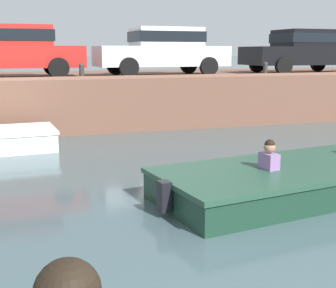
# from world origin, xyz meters

# --- Properties ---
(ground_plane) EXTENTS (400.00, 400.00, 0.00)m
(ground_plane) POSITION_xyz_m (0.00, 5.79, 0.00)
(ground_plane) COLOR #3D5156
(far_quay_wall) EXTENTS (60.00, 6.00, 1.60)m
(far_quay_wall) POSITION_xyz_m (0.00, 14.58, 0.80)
(far_quay_wall) COLOR brown
(far_quay_wall) RESTS_ON ground
(far_wall_coping) EXTENTS (60.00, 0.24, 0.08)m
(far_wall_coping) POSITION_xyz_m (0.00, 11.70, 1.64)
(far_wall_coping) COLOR brown
(far_wall_coping) RESTS_ON far_quay_wall
(motorboat_passing) EXTENTS (7.34, 2.86, 0.99)m
(motorboat_passing) POSITION_xyz_m (3.41, 4.91, 0.26)
(motorboat_passing) COLOR #193828
(motorboat_passing) RESTS_ON ground
(car_left_inner_red) EXTENTS (4.39, 2.04, 1.54)m
(car_left_inner_red) POSITION_xyz_m (-1.91, 13.15, 2.45)
(car_left_inner_red) COLOR #B2231E
(car_left_inner_red) RESTS_ON far_quay_wall
(car_centre_white) EXTENTS (4.34, 1.98, 1.54)m
(car_centre_white) POSITION_xyz_m (2.86, 13.15, 2.44)
(car_centre_white) COLOR white
(car_centre_white) RESTS_ON far_quay_wall
(car_right_inner_black) EXTENTS (4.35, 2.02, 1.54)m
(car_right_inner_black) POSITION_xyz_m (8.27, 13.15, 2.45)
(car_right_inner_black) COLOR black
(car_right_inner_black) RESTS_ON far_quay_wall
(mooring_bollard_mid) EXTENTS (0.15, 0.15, 0.45)m
(mooring_bollard_mid) POSITION_xyz_m (-0.01, 11.83, 1.84)
(mooring_bollard_mid) COLOR #2D2B28
(mooring_bollard_mid) RESTS_ON far_quay_wall
(mooring_bollard_east) EXTENTS (0.15, 0.15, 0.45)m
(mooring_bollard_east) POSITION_xyz_m (5.92, 11.83, 1.84)
(mooring_bollard_east) COLOR #2D2B28
(mooring_bollard_east) RESTS_ON far_quay_wall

